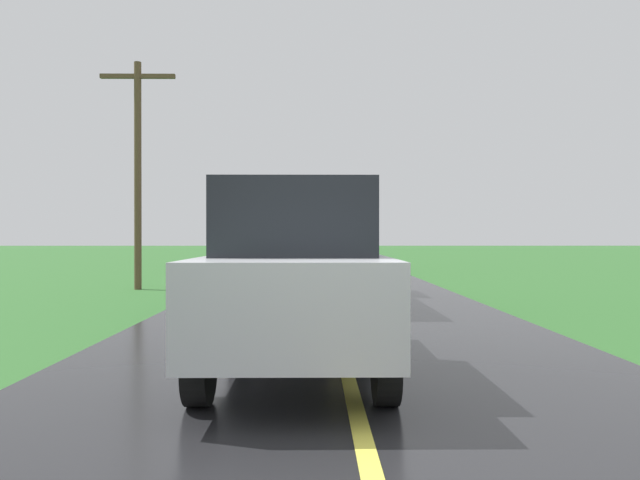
# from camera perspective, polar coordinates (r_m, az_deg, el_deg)

# --- Properties ---
(banana_truck_near) EXTENTS (2.38, 5.82, 2.80)m
(banana_truck_near) POSITION_cam_1_polar(r_m,az_deg,el_deg) (13.66, -0.82, 0.24)
(banana_truck_near) COLOR #2D2D30
(banana_truck_near) RESTS_ON road_surface
(banana_truck_far) EXTENTS (2.38, 5.81, 2.80)m
(banana_truck_far) POSITION_cam_1_polar(r_m,az_deg,el_deg) (29.36, -1.03, 0.24)
(banana_truck_far) COLOR #2D2D30
(banana_truck_far) RESTS_ON road_surface
(utility_pole_roadside) EXTENTS (2.10, 0.20, 6.42)m
(utility_pole_roadside) POSITION_cam_1_polar(r_m,az_deg,el_deg) (17.42, -17.31, 6.95)
(utility_pole_roadside) COLOR brown
(utility_pole_roadside) RESTS_ON ground
(following_car) EXTENTS (1.74, 4.10, 1.92)m
(following_car) POSITION_cam_1_polar(r_m,az_deg,el_deg) (6.07, -2.25, -3.53)
(following_car) COLOR #B7BABF
(following_car) RESTS_ON road_surface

